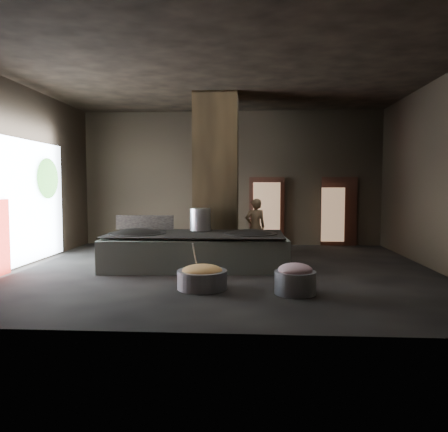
# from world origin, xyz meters

# --- Properties ---
(floor) EXTENTS (10.00, 9.00, 0.10)m
(floor) POSITION_xyz_m (0.00, 0.00, -0.05)
(floor) COLOR black
(floor) RESTS_ON ground
(ceiling) EXTENTS (10.00, 9.00, 0.10)m
(ceiling) POSITION_xyz_m (0.00, 0.00, 4.55)
(ceiling) COLOR black
(ceiling) RESTS_ON back_wall
(back_wall) EXTENTS (10.00, 0.10, 4.50)m
(back_wall) POSITION_xyz_m (0.00, 4.55, 2.25)
(back_wall) COLOR black
(back_wall) RESTS_ON ground
(front_wall) EXTENTS (10.00, 0.10, 4.50)m
(front_wall) POSITION_xyz_m (0.00, -4.55, 2.25)
(front_wall) COLOR black
(front_wall) RESTS_ON ground
(left_wall) EXTENTS (0.10, 9.00, 4.50)m
(left_wall) POSITION_xyz_m (-5.05, 0.00, 2.25)
(left_wall) COLOR black
(left_wall) RESTS_ON ground
(right_wall) EXTENTS (0.10, 9.00, 4.50)m
(right_wall) POSITION_xyz_m (5.05, 0.00, 2.25)
(right_wall) COLOR black
(right_wall) RESTS_ON ground
(pillar) EXTENTS (1.20, 1.20, 4.50)m
(pillar) POSITION_xyz_m (-0.30, 1.90, 2.25)
(pillar) COLOR black
(pillar) RESTS_ON ground
(hearth_platform) EXTENTS (4.50, 2.37, 0.76)m
(hearth_platform) POSITION_xyz_m (-0.69, 0.35, 0.38)
(hearth_platform) COLOR #B8CBB6
(hearth_platform) RESTS_ON ground
(platform_cap) EXTENTS (4.28, 2.05, 0.03)m
(platform_cap) POSITION_xyz_m (-0.69, 0.35, 0.82)
(platform_cap) COLOR black
(platform_cap) RESTS_ON hearth_platform
(wok_left) EXTENTS (1.38, 1.38, 0.38)m
(wok_left) POSITION_xyz_m (-2.14, 0.30, 0.75)
(wok_left) COLOR black
(wok_left) RESTS_ON hearth_platform
(wok_left_rim) EXTENTS (1.41, 1.41, 0.05)m
(wok_left_rim) POSITION_xyz_m (-2.14, 0.30, 0.82)
(wok_left_rim) COLOR black
(wok_left_rim) RESTS_ON hearth_platform
(wok_right) EXTENTS (1.28, 1.28, 0.36)m
(wok_right) POSITION_xyz_m (0.66, 0.40, 0.75)
(wok_right) COLOR black
(wok_right) RESTS_ON hearth_platform
(wok_right_rim) EXTENTS (1.31, 1.31, 0.05)m
(wok_right_rim) POSITION_xyz_m (0.66, 0.40, 0.82)
(wok_right_rim) COLOR black
(wok_right_rim) RESTS_ON hearth_platform
(stock_pot) EXTENTS (0.53, 0.53, 0.57)m
(stock_pot) POSITION_xyz_m (-0.64, 0.90, 1.13)
(stock_pot) COLOR silver
(stock_pot) RESTS_ON hearth_platform
(splash_guard) EXTENTS (1.52, 0.16, 0.38)m
(splash_guard) POSITION_xyz_m (-2.14, 1.10, 1.03)
(splash_guard) COLOR black
(splash_guard) RESTS_ON hearth_platform
(cook) EXTENTS (0.68, 0.53, 1.63)m
(cook) POSITION_xyz_m (0.80, 2.17, 0.82)
(cook) COLOR #8F6D49
(cook) RESTS_ON ground
(veg_basin) EXTENTS (1.19, 1.19, 0.36)m
(veg_basin) POSITION_xyz_m (-0.27, -1.93, 0.18)
(veg_basin) COLOR slate
(veg_basin) RESTS_ON ground
(veg_fill) EXTENTS (0.80, 0.80, 0.25)m
(veg_fill) POSITION_xyz_m (-0.27, -1.93, 0.35)
(veg_fill) COLOR #B1B457
(veg_fill) RESTS_ON veg_basin
(ladle) EXTENTS (0.10, 0.38, 0.69)m
(ladle) POSITION_xyz_m (-0.42, -1.78, 0.55)
(ladle) COLOR silver
(ladle) RESTS_ON veg_basin
(meat_basin) EXTENTS (0.99, 0.99, 0.42)m
(meat_basin) POSITION_xyz_m (1.50, -2.23, 0.21)
(meat_basin) COLOR slate
(meat_basin) RESTS_ON ground
(meat_fill) EXTENTS (0.64, 0.64, 0.24)m
(meat_fill) POSITION_xyz_m (1.50, -2.23, 0.45)
(meat_fill) COLOR #B66D7E
(meat_fill) RESTS_ON meat_basin
(doorway_near) EXTENTS (1.18, 0.08, 2.38)m
(doorway_near) POSITION_xyz_m (1.20, 4.45, 1.10)
(doorway_near) COLOR black
(doorway_near) RESTS_ON ground
(doorway_near_glow) EXTENTS (0.90, 0.04, 2.12)m
(doorway_near_glow) POSITION_xyz_m (1.19, 4.25, 1.05)
(doorway_near_glow) COLOR #8C6647
(doorway_near_glow) RESTS_ON ground
(doorway_far) EXTENTS (1.18, 0.08, 2.38)m
(doorway_far) POSITION_xyz_m (3.60, 4.45, 1.10)
(doorway_far) COLOR black
(doorway_far) RESTS_ON ground
(doorway_far_glow) EXTENTS (0.75, 0.04, 1.78)m
(doorway_far_glow) POSITION_xyz_m (3.36, 4.23, 1.05)
(doorway_far_glow) COLOR #8C6647
(doorway_far_glow) RESTS_ON ground
(left_opening) EXTENTS (0.04, 4.20, 3.10)m
(left_opening) POSITION_xyz_m (-4.95, 0.20, 1.60)
(left_opening) COLOR white
(left_opening) RESTS_ON ground
(tree_silhouette) EXTENTS (0.28, 1.10, 1.10)m
(tree_silhouette) POSITION_xyz_m (-4.85, 1.30, 2.20)
(tree_silhouette) COLOR #194714
(tree_silhouette) RESTS_ON left_opening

